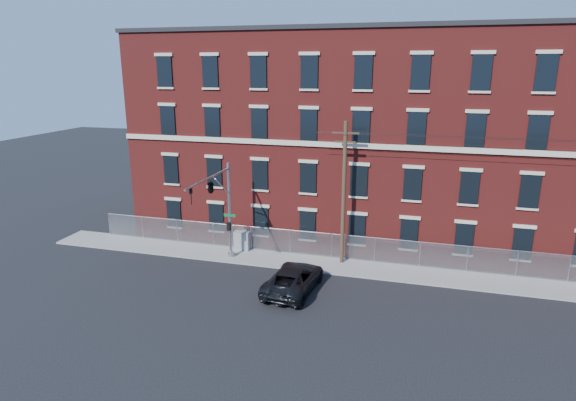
{
  "coord_description": "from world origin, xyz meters",
  "views": [
    {
      "loc": [
        6.86,
        -26.21,
        13.55
      ],
      "look_at": [
        -1.52,
        4.0,
        4.84
      ],
      "focal_mm": 30.09,
      "sensor_mm": 36.0,
      "label": 1
    }
  ],
  "objects_px": {
    "traffic_signal_mast": "(215,195)",
    "pickup_truck": "(293,279)",
    "utility_pole_near": "(344,191)",
    "utility_cabinet": "(242,241)"
  },
  "relations": [
    {
      "from": "traffic_signal_mast",
      "to": "utility_pole_near",
      "type": "height_order",
      "value": "utility_pole_near"
    },
    {
      "from": "traffic_signal_mast",
      "to": "utility_cabinet",
      "type": "xyz_separation_m",
      "value": [
        0.3,
        3.82,
        -4.55
      ]
    },
    {
      "from": "utility_pole_near",
      "to": "traffic_signal_mast",
      "type": "bearing_deg",
      "value": -156.86
    },
    {
      "from": "utility_pole_near",
      "to": "pickup_truck",
      "type": "distance_m",
      "value": 7.14
    },
    {
      "from": "utility_pole_near",
      "to": "utility_cabinet",
      "type": "xyz_separation_m",
      "value": [
        -7.7,
        0.4,
        -4.5
      ]
    },
    {
      "from": "traffic_signal_mast",
      "to": "utility_pole_near",
      "type": "distance_m",
      "value": 8.7
    },
    {
      "from": "utility_pole_near",
      "to": "pickup_truck",
      "type": "xyz_separation_m",
      "value": [
        -2.21,
        -5.05,
        -4.54
      ]
    },
    {
      "from": "traffic_signal_mast",
      "to": "utility_pole_near",
      "type": "bearing_deg",
      "value": 23.14
    },
    {
      "from": "utility_pole_near",
      "to": "utility_cabinet",
      "type": "distance_m",
      "value": 8.93
    },
    {
      "from": "traffic_signal_mast",
      "to": "pickup_truck",
      "type": "bearing_deg",
      "value": -15.74
    }
  ]
}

